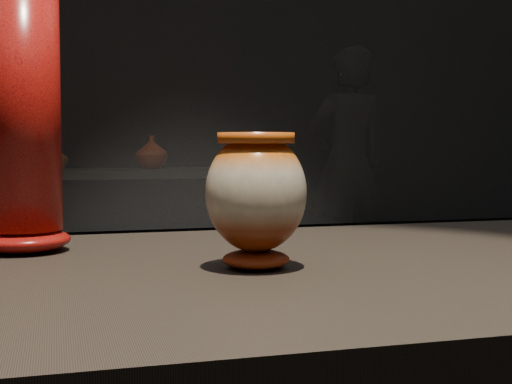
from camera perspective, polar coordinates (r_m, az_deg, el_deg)
main_vase at (r=0.95m, az=0.00°, el=-0.20°), size 0.17×0.17×0.18m
tall_vase at (r=1.15m, az=-18.28°, el=6.17°), size 0.16×0.16×0.45m
back_shelf at (r=4.60m, az=-9.48°, el=-1.46°), size 2.00×0.60×0.90m
back_vase_left at (r=4.51m, az=-15.75°, el=2.69°), size 0.15×0.15×0.15m
back_vase_mid at (r=4.60m, az=-8.35°, el=3.17°), size 0.25×0.25×0.21m
back_vase_right at (r=4.76m, az=-1.01°, el=2.63°), size 0.06×0.06×0.11m
visitor at (r=5.59m, az=7.32°, el=2.25°), size 0.70×0.50×1.80m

